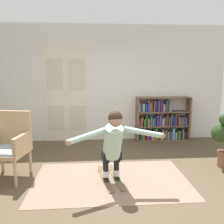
% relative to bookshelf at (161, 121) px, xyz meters
% --- Properties ---
extents(ground_plane, '(7.20, 7.20, 0.00)m').
position_rel_bookshelf_xyz_m(ground_plane, '(-1.34, -2.39, -0.50)').
color(ground_plane, brown).
extents(back_wall, '(6.00, 0.10, 2.90)m').
position_rel_bookshelf_xyz_m(back_wall, '(-1.34, 0.21, 0.95)').
color(back_wall, silver).
rests_on(back_wall, ground).
extents(double_door, '(1.22, 0.05, 2.45)m').
position_rel_bookshelf_xyz_m(double_door, '(-2.40, 0.15, 0.73)').
color(double_door, silver).
rests_on(double_door, ground).
extents(rug, '(2.50, 1.54, 0.01)m').
position_rel_bookshelf_xyz_m(rug, '(-1.45, -2.22, -0.50)').
color(rug, '#866B5A').
rests_on(rug, ground).
extents(bookshelf, '(1.38, 0.30, 1.12)m').
position_rel_bookshelf_xyz_m(bookshelf, '(0.00, 0.00, 0.00)').
color(bookshelf, brown).
rests_on(bookshelf, ground).
extents(wicker_chair, '(0.70, 0.70, 1.10)m').
position_rel_bookshelf_xyz_m(wicker_chair, '(-3.13, -1.95, 0.08)').
color(wicker_chair, tan).
rests_on(wicker_chair, ground).
extents(potted_plant, '(0.40, 0.37, 1.02)m').
position_rel_bookshelf_xyz_m(potted_plant, '(0.64, -1.79, 0.06)').
color(potted_plant, brown).
rests_on(potted_plant, ground).
extents(skis_pair, '(0.41, 0.91, 0.07)m').
position_rel_bookshelf_xyz_m(skis_pair, '(-1.46, -2.19, -0.48)').
color(skis_pair, brown).
rests_on(skis_pair, rug).
extents(person_skier, '(1.47, 0.68, 1.13)m').
position_rel_bookshelf_xyz_m(person_skier, '(-1.43, -2.36, 0.21)').
color(person_skier, white).
rests_on(person_skier, skis_pair).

